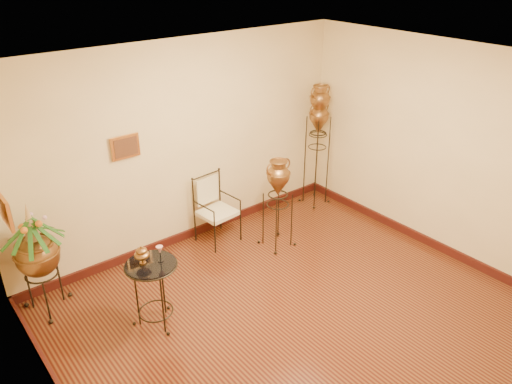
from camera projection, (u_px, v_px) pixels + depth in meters
ground at (312, 328)px, 5.50m from camera, size 5.00×5.00×0.00m
room_shell at (320, 187)px, 4.73m from camera, size 5.02×5.02×2.81m
amphora_tall at (317, 145)px, 7.76m from camera, size 0.49×0.49×1.96m
amphora_mid at (317, 153)px, 7.82m from camera, size 0.46×0.46×1.70m
amphora_short at (278, 203)px, 6.76m from camera, size 0.42×0.42×1.31m
planter_urn at (36, 251)px, 5.45m from camera, size 0.83×0.83×1.41m
armchair at (217, 210)px, 6.92m from camera, size 0.59×0.56×0.97m
side_table at (154, 293)px, 5.40m from camera, size 0.68×0.68×1.00m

